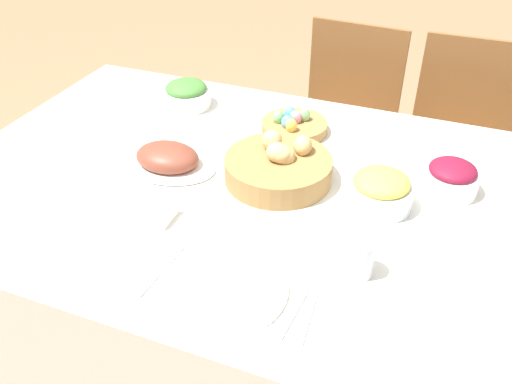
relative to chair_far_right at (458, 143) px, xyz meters
name	(u,v)px	position (x,y,z in m)	size (l,w,h in m)	color
ground_plane	(262,354)	(-0.51, -0.93, -0.49)	(12.00, 12.00, 0.00)	#937551
dining_table	(263,280)	(-0.51, -0.93, -0.12)	(1.87, 1.19, 0.75)	silver
chair_far_right	(458,143)	(0.00, 0.00, 0.00)	(0.42, 0.42, 0.90)	brown
chair_far_center	(342,123)	(-0.49, 0.00, 0.00)	(0.45, 0.45, 0.90)	brown
bread_basket	(279,166)	(-0.49, -0.88, 0.30)	(0.31, 0.31, 0.13)	#9E7542
egg_basket	(294,125)	(-0.53, -0.60, 0.28)	(0.22, 0.22, 0.08)	#9E7542
ham_platter	(168,159)	(-0.82, -0.94, 0.28)	(0.30, 0.21, 0.08)	white
beet_salad_bowl	(451,178)	(-0.02, -0.77, 0.30)	(0.15, 0.15, 0.09)	white
pineapple_bowl	(380,190)	(-0.19, -0.90, 0.30)	(0.18, 0.18, 0.10)	silver
green_salad_bowl	(186,94)	(-0.95, -0.56, 0.30)	(0.17, 0.17, 0.10)	white
dinner_plate	(226,288)	(-0.45, -1.35, 0.26)	(0.28, 0.28, 0.01)	white
fork	(162,270)	(-0.61, -1.35, 0.26)	(0.02, 0.19, 0.00)	silver
knife	(296,309)	(-0.28, -1.35, 0.26)	(0.02, 0.19, 0.00)	silver
spoon	(310,313)	(-0.25, -1.35, 0.26)	(0.02, 0.19, 0.00)	silver
drinking_cup	(360,258)	(-0.18, -1.19, 0.30)	(0.06, 0.06, 0.10)	silver
butter_dish	(150,211)	(-0.74, -1.17, 0.27)	(0.13, 0.08, 0.03)	white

